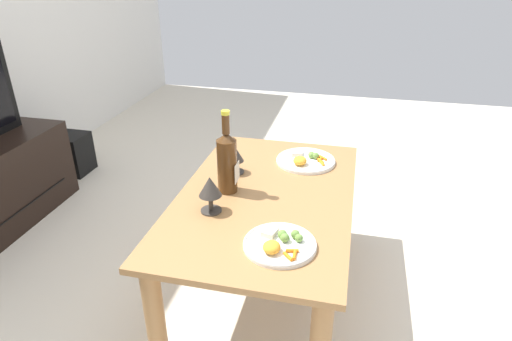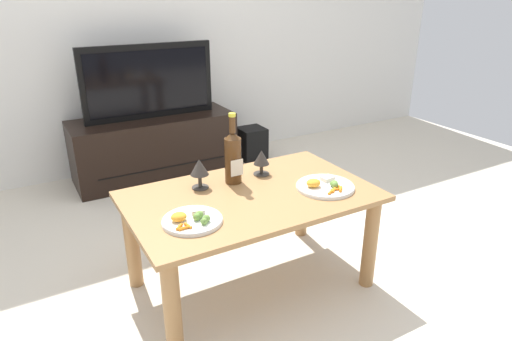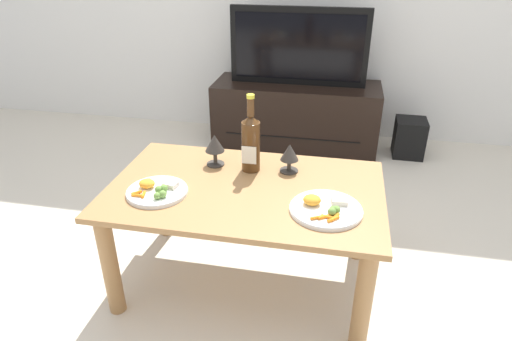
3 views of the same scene
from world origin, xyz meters
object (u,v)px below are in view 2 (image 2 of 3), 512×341
Objects in this scene: dining_table at (251,211)px; goblet_left at (199,169)px; goblet_right at (261,159)px; dinner_plate_left at (192,220)px; tv_screen at (149,82)px; dinner_plate_right at (325,186)px; wine_bottle at (233,156)px; tv_stand at (155,147)px; floor_speaker at (252,143)px.

goblet_left reaches higher than dining_table.
goblet_right is 0.59m from dinner_plate_left.
dinner_plate_right is (0.31, -1.75, -0.24)m from tv_screen.
dining_table is at bearing -91.18° from tv_screen.
goblet_right is (0.13, -1.45, -0.16)m from tv_screen.
wine_bottle is 0.18m from goblet_left.
wine_bottle is at bearing 141.21° from dinner_plate_right.
tv_stand is 4.41× the size of dinner_plate_right.
dining_table reaches higher than floor_speaker.
floor_speaker is 2.11× the size of goblet_right.
dinner_plate_left is at bearing -102.21° from tv_screen.
goblet_left is at bearing -126.50° from floor_speaker.
goblet_right is (0.16, 0.18, 0.18)m from dining_table.
dinner_plate_left is (-0.38, -1.75, 0.28)m from tv_stand.
dining_table is 0.38m from dinner_plate_right.
tv_stand is at bearing 99.98° from dinner_plate_right.
tv_screen is 1.80m from dinner_plate_left.
tv_stand is (0.03, 1.63, -0.17)m from dining_table.
tv_screen is at bearing 77.79° from dinner_plate_left.
tv_screen reaches higher than wine_bottle.
dinner_plate_left is at bearing -102.20° from tv_stand.
tv_screen is at bearing 81.60° from goblet_left.
wine_bottle is 2.37× the size of goblet_left.
dinner_plate_right is (0.31, -1.75, 0.28)m from tv_stand.
dining_table is at bearing -91.18° from tv_stand.
goblet_right is 0.47× the size of dinner_plate_right.
dining_table is 3.27× the size of wine_bottle.
wine_bottle reaches higher than dining_table.
tv_screen is 1.47m from goblet_left.
floor_speaker is (0.85, -0.05, -0.62)m from tv_screen.
tv_screen is at bearing 88.82° from dining_table.
dinner_plate_right reaches higher than tv_stand.
goblet_right is 0.53× the size of dinner_plate_left.
dining_table is at bearing 19.26° from dinner_plate_left.
tv_stand is 1.81m from dinner_plate_left.
dinner_plate_right is at bearing 0.02° from dinner_plate_left.
floor_speaker is 1.00× the size of dinner_plate_right.
dinner_plate_right is (0.34, -0.12, 0.11)m from dining_table.
dinner_plate_left is (-0.38, -1.75, -0.24)m from tv_screen.
goblet_right reaches higher than dining_table.
goblet_left is at bearing -98.38° from tv_stand.
goblet_right is at bearing 5.60° from wine_bottle.
wine_bottle is 1.26× the size of dinner_plate_right.
tv_screen is 1.47m from wine_bottle.
dining_table is at bearing -44.74° from goblet_left.
tv_stand is 4.93× the size of dinner_plate_left.
floor_speaker is 1.82m from goblet_left.
wine_bottle is (-0.01, 0.16, 0.23)m from dining_table.
tv_screen reaches higher than floor_speaker.
dinner_plate_right is at bearing -19.39° from dining_table.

